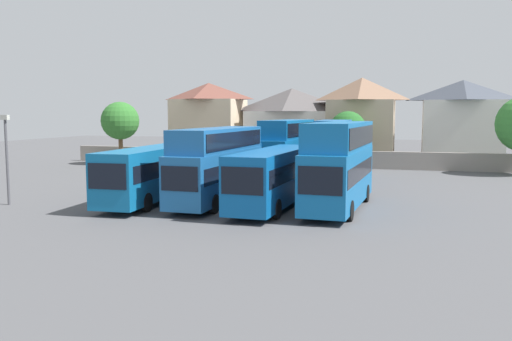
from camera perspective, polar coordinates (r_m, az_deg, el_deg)
The scene contains 16 objects.
ground at distance 50.36m, azimuth 4.76°, elevation -0.32°, with size 140.00×140.00×0.00m, color #4C4C4F.
depot_boundary_wall at distance 56.46m, azimuth 6.05°, elevation 1.28°, with size 56.00×0.50×1.80m, color gray.
bus_1 at distance 34.91m, azimuth -10.86°, elevation 0.01°, with size 3.10×12.12×3.47m.
bus_2 at distance 33.55m, azimuth -4.10°, elevation 1.03°, with size 2.67×11.06×4.72m.
bus_3 at distance 32.05m, azimuth 1.95°, elevation -0.43°, with size 2.92×11.59×3.46m.
bus_4 at distance 31.63m, azimuth 8.93°, elevation 1.05°, with size 3.08×10.67×5.12m.
bus_5 at distance 47.01m, azimuth 0.29°, elevation 1.54°, with size 3.24×10.39×3.29m.
bus_6 at distance 46.88m, azimuth 3.38°, elevation 2.70°, with size 2.92×10.73×5.06m.
bus_7 at distance 46.18m, azimuth 8.32°, elevation 2.60°, with size 3.22×10.61×5.06m.
house_terrace_left at distance 68.82m, azimuth -5.06°, elevation 5.43°, with size 8.65×7.22×9.50m.
house_terrace_centre at distance 67.18m, azimuth 3.84°, elevation 5.11°, with size 11.06×7.50×8.74m.
house_terrace_right at distance 64.39m, azimuth 11.21°, elevation 5.45°, with size 7.89×7.12×9.83m.
house_terrace_far_right at distance 64.47m, azimuth 21.15°, elevation 4.94°, with size 8.84×6.86×9.36m.
tree_behind_wall at distance 60.78m, azimuth -14.33°, elevation 5.15°, with size 4.16×4.16×6.92m.
tree_right_of_lot at distance 58.28m, azimuth 9.78°, elevation 4.30°, with size 3.98×3.98×5.90m.
lamp_post_lot_edge at distance 36.12m, azimuth -25.11°, elevation 1.70°, with size 0.50×0.24×5.55m.
Camera 1 is at (9.88, -31.05, 5.63)m, focal length 37.41 mm.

